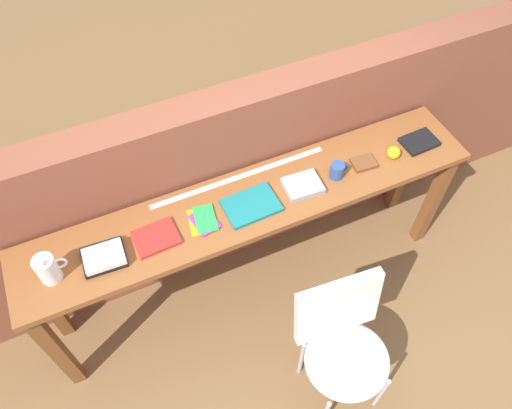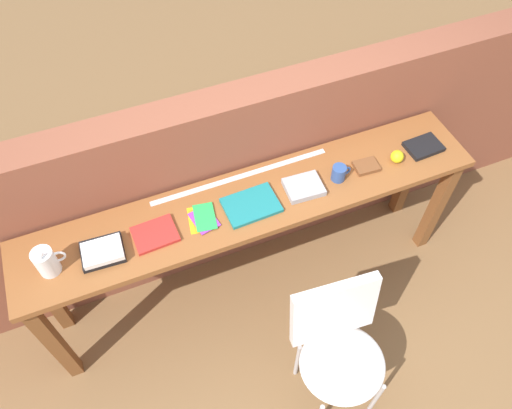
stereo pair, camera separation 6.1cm
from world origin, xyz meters
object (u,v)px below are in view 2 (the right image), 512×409
object	(u,v)px
chair_white_moulded	(339,346)
mug	(339,173)
magazine_cycling	(155,234)
book_open_centre	(251,205)
pamphlet_pile_colourful	(203,218)
book_stack_leftmost	(103,252)
sports_ball_small	(397,157)
leather_journal_brown	(366,166)
book_repair_rightmost	(424,147)
pitcher_white	(46,261)

from	to	relation	value
chair_white_moulded	mug	world-z (taller)	mug
magazine_cycling	book_open_centre	size ratio (longest dim) A/B	0.77
mug	pamphlet_pile_colourful	bearing A→B (deg)	178.58
chair_white_moulded	mug	distance (m)	0.89
book_stack_leftmost	sports_ball_small	xyz separation A→B (m)	(1.63, -0.01, 0.01)
leather_journal_brown	book_repair_rightmost	xyz separation A→B (m)	(0.37, 0.01, 0.00)
pamphlet_pile_colourful	mug	world-z (taller)	mug
chair_white_moulded	book_stack_leftmost	xyz separation A→B (m)	(-0.95, 0.73, 0.38)
chair_white_moulded	leather_journal_brown	bearing A→B (deg)	55.85
pamphlet_pile_colourful	mug	size ratio (longest dim) A/B	1.73
leather_journal_brown	chair_white_moulded	bearing A→B (deg)	-119.97
chair_white_moulded	magazine_cycling	xyz separation A→B (m)	(-0.69, 0.74, 0.36)
chair_white_moulded	book_repair_rightmost	distance (m)	1.21
book_open_centre	leather_journal_brown	distance (m)	0.68
chair_white_moulded	mug	size ratio (longest dim) A/B	8.10
book_open_centre	chair_white_moulded	bearing A→B (deg)	-77.96
chair_white_moulded	pamphlet_pile_colourful	distance (m)	0.94
leather_journal_brown	mug	bearing A→B (deg)	-172.59
book_stack_leftmost	sports_ball_small	distance (m)	1.63
chair_white_moulded	sports_ball_small	world-z (taller)	sports_ball_small
chair_white_moulded	pamphlet_pile_colourful	bearing A→B (deg)	120.44
pitcher_white	book_repair_rightmost	distance (m)	2.07
book_stack_leftmost	sports_ball_small	size ratio (longest dim) A/B	2.93
mug	sports_ball_small	distance (m)	0.36
pitcher_white	mug	bearing A→B (deg)	-0.35
book_open_centre	book_repair_rightmost	world-z (taller)	book_repair_rightmost
chair_white_moulded	magazine_cycling	bearing A→B (deg)	132.83
book_open_centre	sports_ball_small	size ratio (longest dim) A/B	3.84
magazine_cycling	chair_white_moulded	bearing A→B (deg)	-49.70
chair_white_moulded	book_open_centre	size ratio (longest dim) A/B	3.20
leather_journal_brown	book_open_centre	bearing A→B (deg)	-175.07
pitcher_white	book_open_centre	size ratio (longest dim) A/B	0.66
pitcher_white	leather_journal_brown	xyz separation A→B (m)	(1.70, 0.00, -0.07)
pitcher_white	mug	distance (m)	1.52
sports_ball_small	book_open_centre	bearing A→B (deg)	179.35
pamphlet_pile_colourful	book_open_centre	xyz separation A→B (m)	(0.26, -0.02, 0.00)
mug	book_open_centre	bearing A→B (deg)	179.88
pitcher_white	magazine_cycling	xyz separation A→B (m)	(0.51, 0.00, -0.07)
pitcher_white	book_open_centre	world-z (taller)	pitcher_white
book_stack_leftmost	magazine_cycling	bearing A→B (deg)	3.21
magazine_cycling	leather_journal_brown	xyz separation A→B (m)	(1.19, -0.00, 0.00)
chair_white_moulded	book_open_centre	distance (m)	0.84
chair_white_moulded	mug	xyz separation A→B (m)	(0.32, 0.73, 0.40)
pitcher_white	magazine_cycling	size ratio (longest dim) A/B	0.86
book_stack_leftmost	pitcher_white	bearing A→B (deg)	177.68
sports_ball_small	book_repair_rightmost	world-z (taller)	sports_ball_small
chair_white_moulded	pitcher_white	distance (m)	1.47
mug	sports_ball_small	bearing A→B (deg)	-1.40
magazine_cycling	book_repair_rightmost	distance (m)	1.56
book_stack_leftmost	pamphlet_pile_colourful	xyz separation A→B (m)	(0.51, 0.02, -0.02)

